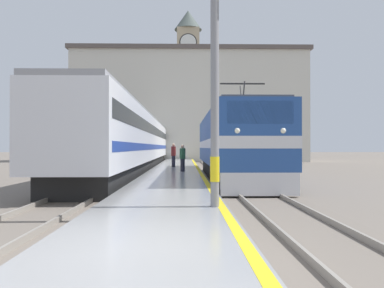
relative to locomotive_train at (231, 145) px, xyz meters
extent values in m
plane|color=#70665B|center=(-3.20, 14.80, -1.90)|extent=(200.00, 200.00, 0.00)
cube|color=#999999|center=(-3.20, 9.80, -1.73)|extent=(3.25, 140.00, 0.36)
cube|color=yellow|center=(-1.73, 9.80, -1.55)|extent=(0.20, 140.00, 0.00)
cube|color=#70665B|center=(0.00, 9.80, -1.89)|extent=(2.84, 140.00, 0.02)
cube|color=gray|center=(-0.72, 9.80, -1.81)|extent=(0.07, 140.00, 0.14)
cube|color=gray|center=(0.72, 9.80, -1.81)|extent=(0.07, 140.00, 0.14)
cube|color=#70665B|center=(-6.30, 9.80, -1.89)|extent=(2.84, 140.00, 0.02)
cube|color=gray|center=(-7.02, 9.80, -1.81)|extent=(0.07, 140.00, 0.14)
cube|color=gray|center=(-5.59, 9.80, -1.81)|extent=(0.07, 140.00, 0.14)
cube|color=black|center=(0.00, 0.04, -1.45)|extent=(2.46, 14.75, 0.90)
cube|color=#23478C|center=(0.00, 0.04, 0.32)|extent=(2.90, 16.03, 2.64)
cube|color=silver|center=(0.00, 0.04, 0.05)|extent=(2.92, 16.05, 0.44)
cube|color=silver|center=(0.00, -7.83, -1.41)|extent=(2.75, 0.30, 0.81)
cube|color=black|center=(0.00, -7.92, 1.09)|extent=(2.32, 0.12, 0.80)
sphere|color=white|center=(-0.80, -7.96, 0.45)|extent=(0.20, 0.20, 0.20)
sphere|color=white|center=(0.80, -7.96, 0.45)|extent=(0.20, 0.20, 0.20)
cube|color=#4C4C51|center=(0.00, 0.04, 1.70)|extent=(2.61, 15.23, 0.12)
cylinder|color=#333333|center=(0.00, -4.32, 2.26)|extent=(0.06, 0.63, 1.03)
cylinder|color=#333333|center=(0.00, -3.62, 2.26)|extent=(0.06, 0.63, 1.03)
cube|color=#262626|center=(0.00, -3.97, 2.76)|extent=(2.03, 0.08, 0.06)
cube|color=black|center=(-6.30, 14.38, -1.45)|extent=(2.46, 46.42, 0.90)
cube|color=silver|center=(-6.30, 14.38, 0.50)|extent=(2.90, 48.35, 3.00)
cube|color=black|center=(-6.30, 14.38, 1.10)|extent=(2.92, 47.38, 0.64)
cube|color=navy|center=(-6.30, 14.38, -0.10)|extent=(2.92, 47.38, 0.36)
cube|color=gray|center=(-6.30, 14.38, 2.10)|extent=(2.67, 48.35, 0.20)
cylinder|color=gray|center=(-1.90, -11.88, 2.50)|extent=(0.20, 0.20, 8.10)
cylinder|color=yellow|center=(-1.90, -11.88, -0.65)|extent=(0.22, 0.22, 0.60)
cylinder|color=#23232D|center=(-2.74, 1.16, -1.18)|extent=(0.26, 0.26, 0.74)
cylinder|color=#234C33|center=(-2.74, 1.16, -0.49)|extent=(0.34, 0.34, 0.62)
sphere|color=tan|center=(-2.74, 1.16, -0.08)|extent=(0.20, 0.20, 0.20)
cylinder|color=#23232D|center=(-3.42, 5.92, -1.14)|extent=(0.26, 0.26, 0.81)
cylinder|color=maroon|center=(-3.42, 5.92, -0.40)|extent=(0.34, 0.34, 0.67)
sphere|color=tan|center=(-3.42, 5.92, 0.04)|extent=(0.22, 0.22, 0.22)
cube|color=tan|center=(-2.06, 40.08, 8.57)|extent=(3.56, 3.56, 20.96)
cylinder|color=black|center=(-2.06, 38.28, 16.56)|extent=(2.79, 0.06, 2.79)
cylinder|color=white|center=(-2.06, 38.25, 16.56)|extent=(2.49, 0.10, 2.49)
cone|color=#47514C|center=(-2.06, 40.08, 20.65)|extent=(4.45, 4.45, 3.20)
cube|color=beige|center=(-1.98, 27.12, 4.85)|extent=(28.81, 7.22, 13.51)
cube|color=#564C47|center=(-1.98, 27.12, 11.86)|extent=(29.41, 7.82, 0.50)
camera|label=1|loc=(-2.62, -20.85, -0.12)|focal=35.00mm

